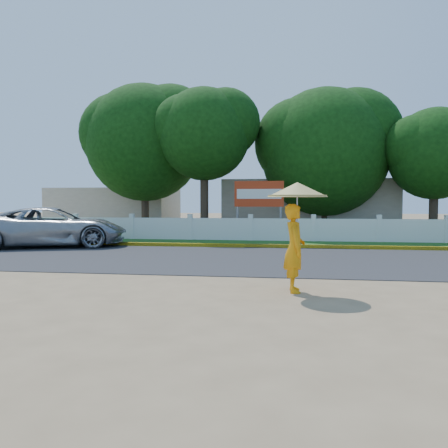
% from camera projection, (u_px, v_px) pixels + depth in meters
% --- Properties ---
extents(ground, '(120.00, 120.00, 0.00)m').
position_uv_depth(ground, '(212.00, 284.00, 10.13)').
color(ground, '#9E8460').
rests_on(ground, ground).
extents(road, '(60.00, 7.00, 0.02)m').
position_uv_depth(road, '(234.00, 259.00, 14.58)').
color(road, '#38383A').
rests_on(road, ground).
extents(grass_verge, '(60.00, 3.50, 0.03)m').
position_uv_depth(grass_verge, '(248.00, 243.00, 19.77)').
color(grass_verge, '#2D601E').
rests_on(grass_verge, ground).
extents(curb, '(40.00, 0.18, 0.16)m').
position_uv_depth(curb, '(244.00, 246.00, 18.09)').
color(curb, yellow).
rests_on(curb, ground).
extents(fence, '(40.00, 0.10, 1.10)m').
position_uv_depth(fence, '(251.00, 230.00, 21.18)').
color(fence, silver).
rests_on(fence, ground).
extents(building_near, '(10.00, 6.00, 3.20)m').
position_uv_depth(building_near, '(307.00, 206.00, 27.42)').
color(building_near, '#B7AD99').
rests_on(building_near, ground).
extents(building_far, '(8.00, 5.00, 2.80)m').
position_uv_depth(building_far, '(116.00, 209.00, 30.24)').
color(building_far, '#B7AD99').
rests_on(building_far, ground).
extents(vehicle, '(6.62, 4.67, 1.68)m').
position_uv_depth(vehicle, '(53.00, 227.00, 18.42)').
color(vehicle, '#9C9FA4').
rests_on(vehicle, ground).
extents(monk_with_parasol, '(1.28, 1.28, 2.33)m').
position_uv_depth(monk_with_parasol, '(296.00, 221.00, 9.21)').
color(monk_with_parasol, orange).
rests_on(monk_with_parasol, ground).
extents(billboard, '(2.50, 0.13, 2.95)m').
position_uv_depth(billboard, '(259.00, 197.00, 22.13)').
color(billboard, gray).
rests_on(billboard, ground).
extents(tree_row, '(26.54, 7.96, 8.73)m').
position_uv_depth(tree_row, '(304.00, 144.00, 24.10)').
color(tree_row, '#473828').
rests_on(tree_row, ground).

